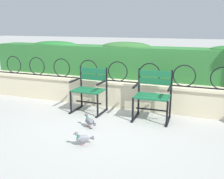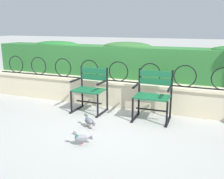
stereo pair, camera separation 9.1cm
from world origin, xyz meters
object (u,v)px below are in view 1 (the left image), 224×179
(pigeon_near_chairs, at_px, (90,121))
(park_chair_left, at_px, (90,88))
(pigeon_far_side, at_px, (83,138))
(park_chair_right, at_px, (153,94))

(pigeon_near_chairs, bearing_deg, park_chair_left, 114.09)
(pigeon_near_chairs, distance_m, pigeon_far_side, 0.66)
(park_chair_right, bearing_deg, pigeon_far_side, -116.46)
(pigeon_far_side, bearing_deg, pigeon_near_chairs, 107.50)
(pigeon_far_side, bearing_deg, park_chair_right, 63.54)
(park_chair_left, xyz_separation_m, pigeon_near_chairs, (0.35, -0.79, -0.35))
(park_chair_right, relative_size, pigeon_near_chairs, 3.37)
(park_chair_right, xyz_separation_m, pigeon_near_chairs, (-0.90, -0.78, -0.36))
(park_chair_right, bearing_deg, pigeon_near_chairs, -139.03)
(park_chair_left, bearing_deg, pigeon_far_side, -68.77)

